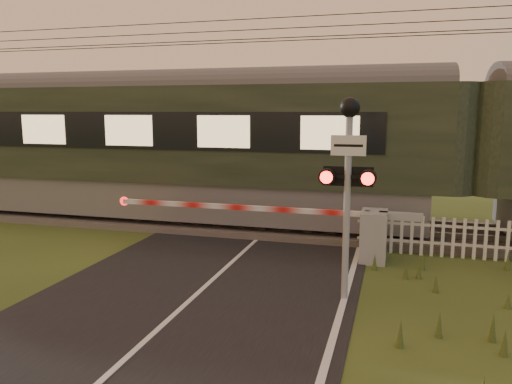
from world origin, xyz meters
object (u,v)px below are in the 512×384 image
(crossing_signal, at_px, (348,163))
(picket_fence, at_px, (443,237))
(train, at_px, (469,149))
(boom_gate, at_px, (357,232))

(crossing_signal, distance_m, picket_fence, 4.47)
(train, distance_m, boom_gate, 4.17)
(crossing_signal, xyz_separation_m, picket_fence, (1.99, 3.42, -2.08))
(picket_fence, bearing_deg, train, 70.03)
(boom_gate, relative_size, crossing_signal, 2.07)
(train, relative_size, crossing_signal, 12.63)
(boom_gate, distance_m, crossing_signal, 3.27)
(train, xyz_separation_m, crossing_signal, (-2.67, -5.31, 0.09))
(train, bearing_deg, crossing_signal, -116.70)
(train, xyz_separation_m, picket_fence, (-0.69, -1.89, -1.99))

